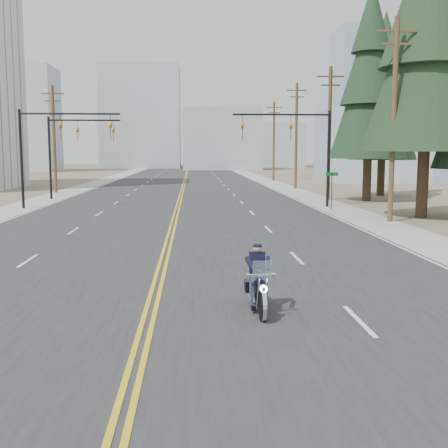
% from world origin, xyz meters
% --- Properties ---
extents(ground_plane, '(400.00, 400.00, 0.00)m').
position_xyz_m(ground_plane, '(0.00, 0.00, 0.00)').
color(ground_plane, '#776D56').
rests_on(ground_plane, ground).
extents(road, '(20.00, 200.00, 0.01)m').
position_xyz_m(road, '(0.00, 70.00, 0.01)').
color(road, '#303033').
rests_on(road, ground).
extents(sidewalk_left, '(3.00, 200.00, 0.01)m').
position_xyz_m(sidewalk_left, '(-11.50, 70.00, 0.01)').
color(sidewalk_left, '#A5A5A0').
rests_on(sidewalk_left, ground).
extents(sidewalk_right, '(3.00, 200.00, 0.01)m').
position_xyz_m(sidewalk_right, '(11.50, 70.00, 0.01)').
color(sidewalk_right, '#A5A5A0').
rests_on(sidewalk_right, ground).
extents(traffic_mast_left, '(7.10, 0.26, 7.00)m').
position_xyz_m(traffic_mast_left, '(-8.98, 32.00, 4.94)').
color(traffic_mast_left, black).
rests_on(traffic_mast_left, ground).
extents(traffic_mast_right, '(7.10, 0.26, 7.00)m').
position_xyz_m(traffic_mast_right, '(8.98, 32.00, 4.94)').
color(traffic_mast_right, black).
rests_on(traffic_mast_right, ground).
extents(traffic_mast_far, '(6.10, 0.26, 7.00)m').
position_xyz_m(traffic_mast_far, '(-9.31, 40.00, 4.87)').
color(traffic_mast_far, black).
rests_on(traffic_mast_far, ground).
extents(street_sign, '(0.90, 0.06, 2.62)m').
position_xyz_m(street_sign, '(10.80, 30.00, 1.80)').
color(street_sign, black).
rests_on(street_sign, ground).
extents(utility_pole_b, '(2.20, 0.30, 11.50)m').
position_xyz_m(utility_pole_b, '(12.50, 23.00, 5.98)').
color(utility_pole_b, brown).
rests_on(utility_pole_b, ground).
extents(utility_pole_c, '(2.20, 0.30, 11.00)m').
position_xyz_m(utility_pole_c, '(12.50, 38.00, 5.73)').
color(utility_pole_c, brown).
rests_on(utility_pole_c, ground).
extents(utility_pole_d, '(2.20, 0.30, 11.50)m').
position_xyz_m(utility_pole_d, '(12.50, 53.00, 5.98)').
color(utility_pole_d, brown).
rests_on(utility_pole_d, ground).
extents(utility_pole_e, '(2.20, 0.30, 11.00)m').
position_xyz_m(utility_pole_e, '(12.50, 70.00, 5.73)').
color(utility_pole_e, brown).
rests_on(utility_pole_e, ground).
extents(utility_pole_left, '(2.20, 0.30, 10.50)m').
position_xyz_m(utility_pole_left, '(-12.50, 48.00, 5.48)').
color(utility_pole_left, brown).
rests_on(utility_pole_left, ground).
extents(glass_building, '(24.00, 16.00, 20.00)m').
position_xyz_m(glass_building, '(32.00, 70.00, 10.00)').
color(glass_building, '#9EB5CC').
rests_on(glass_building, ground).
extents(haze_bldg_a, '(14.00, 12.00, 22.00)m').
position_xyz_m(haze_bldg_a, '(-35.00, 115.00, 11.00)').
color(haze_bldg_a, '#B7BCC6').
rests_on(haze_bldg_a, ground).
extents(haze_bldg_b, '(18.00, 14.00, 14.00)m').
position_xyz_m(haze_bldg_b, '(8.00, 125.00, 7.00)').
color(haze_bldg_b, '#ADB2B7').
rests_on(haze_bldg_b, ground).
extents(haze_bldg_c, '(16.00, 12.00, 18.00)m').
position_xyz_m(haze_bldg_c, '(40.00, 110.00, 9.00)').
color(haze_bldg_c, '#B7BCC6').
rests_on(haze_bldg_c, ground).
extents(haze_bldg_d, '(20.00, 15.00, 26.00)m').
position_xyz_m(haze_bldg_d, '(-12.00, 140.00, 13.00)').
color(haze_bldg_d, '#ADB2B7').
rests_on(haze_bldg_d, ground).
extents(haze_bldg_e, '(14.00, 14.00, 12.00)m').
position_xyz_m(haze_bldg_e, '(25.00, 150.00, 6.00)').
color(haze_bldg_e, '#B7BCC6').
rests_on(haze_bldg_e, ground).
extents(motorcyclist, '(0.97, 2.19, 1.70)m').
position_xyz_m(motorcyclist, '(2.71, 4.97, 0.85)').
color(motorcyclist, black).
rests_on(motorcyclist, ground).
extents(conifer_near, '(7.64, 7.64, 20.23)m').
position_xyz_m(conifer_near, '(15.11, 24.83, 11.62)').
color(conifer_near, '#382619').
rests_on(conifer_near, ground).
extents(conifer_tall, '(6.31, 6.31, 17.53)m').
position_xyz_m(conifer_tall, '(15.43, 36.80, 10.07)').
color(conifer_tall, '#382619').
rests_on(conifer_tall, ground).
extents(conifer_far, '(6.22, 6.22, 16.65)m').
position_xyz_m(conifer_far, '(18.56, 42.57, 9.55)').
color(conifer_far, '#382619').
rests_on(conifer_far, ground).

